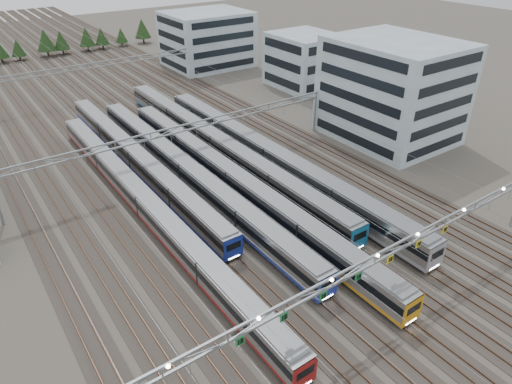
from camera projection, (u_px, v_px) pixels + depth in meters
ground at (366, 314)px, 47.80m from camera, size 400.00×400.00×0.00m
track_bed at (77, 75)px, 117.41m from camera, size 54.00×260.00×5.42m
train_a at (146, 205)px, 62.53m from camera, size 2.69×67.27×3.50m
train_b at (137, 159)px, 74.64m from camera, size 2.70×58.73×3.52m
train_c at (187, 172)px, 70.49m from camera, size 2.81×63.68×3.66m
train_d at (234, 180)px, 68.24m from camera, size 2.84×65.80×3.70m
train_e at (217, 144)px, 79.07m from camera, size 2.97×67.29×3.87m
train_f at (271, 157)px, 74.62m from camera, size 3.09×63.77×4.03m
gantry_near at (375, 262)px, 44.09m from camera, size 56.36×0.61×8.08m
gantry_mid at (184, 133)px, 72.70m from camera, size 56.36×0.36×8.00m
gantry_far at (93, 69)px, 104.36m from camera, size 56.36×0.36×8.00m
depot_bldg_south at (392, 91)px, 82.99m from camera, size 18.00×22.00×17.98m
depot_bldg_mid at (305, 61)px, 111.41m from camera, size 14.00×16.00×12.61m
depot_bldg_north at (207, 39)px, 127.22m from camera, size 22.00×18.00×14.61m
treeline at (20, 46)px, 133.88m from camera, size 81.20×5.60×7.02m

